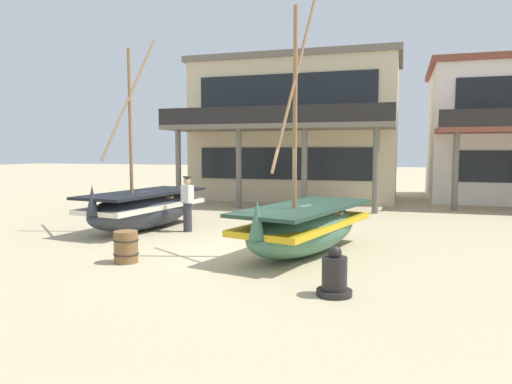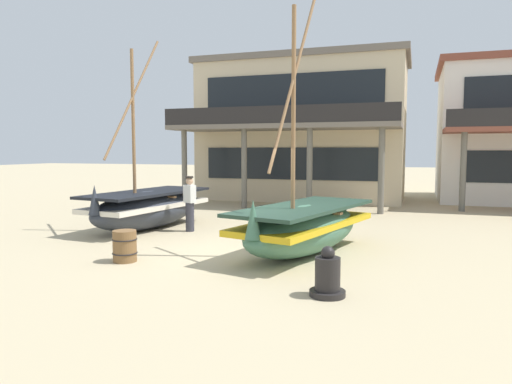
{
  "view_description": "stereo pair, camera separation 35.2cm",
  "coord_description": "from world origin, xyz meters",
  "px_view_note": "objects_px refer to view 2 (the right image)",
  "views": [
    {
      "loc": [
        3.56,
        -10.57,
        2.49
      ],
      "look_at": [
        0.0,
        1.0,
        1.4
      ],
      "focal_mm": 33.19,
      "sensor_mm": 36.0,
      "label": 1
    },
    {
      "loc": [
        3.89,
        -10.46,
        2.49
      ],
      "look_at": [
        0.0,
        1.0,
        1.4
      ],
      "focal_mm": 33.19,
      "sensor_mm": 36.0,
      "label": 2
    }
  ],
  "objects_px": {
    "capstan_winch": "(328,277)",
    "harbor_building_main": "(303,130)",
    "fishing_boat_centre_large": "(304,227)",
    "wooden_barrel": "(125,246)",
    "fisherman_by_hull": "(190,204)",
    "fishing_boat_near_left": "(147,208)"
  },
  "relations": [
    {
      "from": "capstan_winch",
      "to": "harbor_building_main",
      "type": "height_order",
      "value": "harbor_building_main"
    },
    {
      "from": "fishing_boat_centre_large",
      "to": "harbor_building_main",
      "type": "bearing_deg",
      "value": 103.19
    },
    {
      "from": "wooden_barrel",
      "to": "harbor_building_main",
      "type": "bearing_deg",
      "value": 87.74
    },
    {
      "from": "fisherman_by_hull",
      "to": "fishing_boat_centre_large",
      "type": "bearing_deg",
      "value": -25.26
    },
    {
      "from": "capstan_winch",
      "to": "wooden_barrel",
      "type": "relative_size",
      "value": 1.23
    },
    {
      "from": "fishing_boat_near_left",
      "to": "fisherman_by_hull",
      "type": "height_order",
      "value": "fishing_boat_near_left"
    },
    {
      "from": "fisherman_by_hull",
      "to": "harbor_building_main",
      "type": "height_order",
      "value": "harbor_building_main"
    },
    {
      "from": "wooden_barrel",
      "to": "capstan_winch",
      "type": "bearing_deg",
      "value": -12.29
    },
    {
      "from": "harbor_building_main",
      "to": "fisherman_by_hull",
      "type": "bearing_deg",
      "value": -95.23
    },
    {
      "from": "fishing_boat_centre_large",
      "to": "fisherman_by_hull",
      "type": "height_order",
      "value": "fishing_boat_centre_large"
    },
    {
      "from": "fishing_boat_near_left",
      "to": "capstan_winch",
      "type": "height_order",
      "value": "fishing_boat_near_left"
    },
    {
      "from": "capstan_winch",
      "to": "harbor_building_main",
      "type": "relative_size",
      "value": 0.08
    },
    {
      "from": "fishing_boat_centre_large",
      "to": "wooden_barrel",
      "type": "bearing_deg",
      "value": -149.17
    },
    {
      "from": "fisherman_by_hull",
      "to": "wooden_barrel",
      "type": "xyz_separation_m",
      "value": [
        0.41,
        -4.01,
        -0.48
      ]
    },
    {
      "from": "harbor_building_main",
      "to": "wooden_barrel",
      "type": "bearing_deg",
      "value": -92.26
    },
    {
      "from": "fishing_boat_near_left",
      "to": "capstan_winch",
      "type": "relative_size",
      "value": 6.88
    },
    {
      "from": "wooden_barrel",
      "to": "harbor_building_main",
      "type": "distance_m",
      "value": 15.22
    },
    {
      "from": "wooden_barrel",
      "to": "harbor_building_main",
      "type": "relative_size",
      "value": 0.07
    },
    {
      "from": "capstan_winch",
      "to": "wooden_barrel",
      "type": "bearing_deg",
      "value": 167.71
    },
    {
      "from": "fishing_boat_centre_large",
      "to": "fisherman_by_hull",
      "type": "xyz_separation_m",
      "value": [
        -3.98,
        1.88,
        0.19
      ]
    },
    {
      "from": "fishing_boat_near_left",
      "to": "harbor_building_main",
      "type": "height_order",
      "value": "harbor_building_main"
    },
    {
      "from": "wooden_barrel",
      "to": "harbor_building_main",
      "type": "height_order",
      "value": "harbor_building_main"
    }
  ]
}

